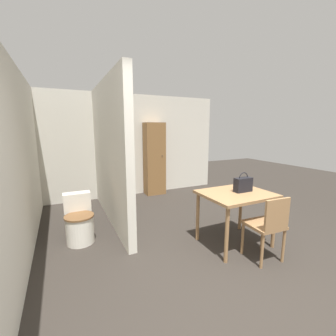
{
  "coord_description": "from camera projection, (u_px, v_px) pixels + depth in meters",
  "views": [
    {
      "loc": [
        -1.51,
        -1.36,
        1.69
      ],
      "look_at": [
        0.04,
        1.87,
        1.05
      ],
      "focal_mm": 24.0,
      "sensor_mm": 36.0,
      "label": 1
    }
  ],
  "objects": [
    {
      "name": "ground_plane",
      "position": [
        248.0,
        307.0,
        2.15
      ],
      "size": [
        16.0,
        16.0,
        0.0
      ],
      "primitive_type": "plane",
      "color": "#2D2823"
    },
    {
      "name": "wall_back",
      "position": [
        127.0,
        146.0,
        5.59
      ],
      "size": [
        4.88,
        0.12,
        2.5
      ],
      "color": "beige",
      "rests_on": "ground_plane"
    },
    {
      "name": "wall_left",
      "position": [
        19.0,
        163.0,
        2.88
      ],
      "size": [
        0.12,
        5.08,
        2.5
      ],
      "color": "beige",
      "rests_on": "ground_plane"
    },
    {
      "name": "partition_wall",
      "position": [
        109.0,
        153.0,
        4.03
      ],
      "size": [
        0.12,
        2.71,
        2.5
      ],
      "color": "beige",
      "rests_on": "ground_plane"
    },
    {
      "name": "dining_table",
      "position": [
        236.0,
        199.0,
        3.22
      ],
      "size": [
        0.97,
        0.78,
        0.78
      ],
      "color": "#997047",
      "rests_on": "ground_plane"
    },
    {
      "name": "wooden_chair",
      "position": [
        268.0,
        225.0,
        2.83
      ],
      "size": [
        0.44,
        0.44,
        0.87
      ],
      "rotation": [
        0.0,
        0.0,
        -0.07
      ],
      "color": "#997047",
      "rests_on": "ground_plane"
    },
    {
      "name": "toilet",
      "position": [
        79.0,
        222.0,
        3.37
      ],
      "size": [
        0.42,
        0.57,
        0.7
      ],
      "color": "silver",
      "rests_on": "ground_plane"
    },
    {
      "name": "handbag",
      "position": [
        243.0,
        184.0,
        3.23
      ],
      "size": [
        0.27,
        0.11,
        0.29
      ],
      "color": "black",
      "rests_on": "dining_table"
    },
    {
      "name": "wooden_cabinet",
      "position": [
        154.0,
        159.0,
        5.71
      ],
      "size": [
        0.5,
        0.36,
        1.82
      ],
      "color": "brown",
      "rests_on": "ground_plane"
    }
  ]
}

